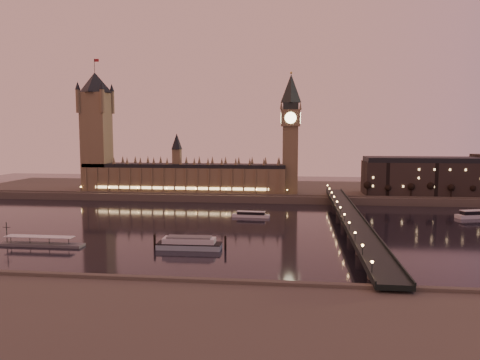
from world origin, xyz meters
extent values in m
plane|color=black|center=(0.00, 0.00, 0.00)|extent=(700.00, 700.00, 0.00)
cube|color=#423D35|center=(30.00, 165.00, 3.00)|extent=(560.00, 130.00, 6.00)
cube|color=#423D35|center=(30.00, -175.00, 3.00)|extent=(560.00, 110.00, 6.00)
cube|color=brown|center=(-40.00, 121.00, 17.00)|extent=(180.00, 26.00, 22.00)
cube|color=black|center=(-40.00, 121.00, 29.60)|extent=(180.00, 22.00, 3.20)
cube|color=#FFCC7F|center=(-40.00, 107.50, 11.00)|extent=(153.00, 0.25, 2.20)
cube|color=brown|center=(-120.00, 121.00, 50.00)|extent=(22.00, 22.00, 88.00)
cone|color=black|center=(-120.00, 121.00, 103.00)|extent=(31.68, 31.68, 18.00)
cylinder|color=black|center=(-120.00, 121.00, 118.00)|extent=(0.44, 0.44, 12.00)
cube|color=maroon|center=(-117.80, 121.00, 122.50)|extent=(4.00, 0.15, 2.50)
cube|color=brown|center=(54.00, 121.00, 35.00)|extent=(13.00, 13.00, 58.00)
cube|color=brown|center=(54.00, 121.00, 71.00)|extent=(16.00, 16.00, 14.00)
cylinder|color=#FFEAA5|center=(54.00, 112.82, 71.00)|extent=(9.60, 0.35, 9.60)
cylinder|color=#FFEAA5|center=(45.82, 121.00, 71.00)|extent=(0.35, 9.60, 9.60)
cube|color=black|center=(54.00, 121.00, 81.00)|extent=(13.00, 13.00, 6.00)
cone|color=black|center=(54.00, 121.00, 96.00)|extent=(17.68, 17.68, 24.00)
sphere|color=gold|center=(54.00, 121.00, 109.00)|extent=(2.00, 2.00, 2.00)
cube|color=black|center=(92.00, 0.00, 8.00)|extent=(13.00, 260.00, 2.00)
cube|color=black|center=(85.70, 0.00, 9.50)|extent=(0.60, 260.00, 1.00)
cube|color=black|center=(98.30, 0.00, 9.50)|extent=(0.60, 260.00, 1.00)
cube|color=black|center=(172.00, 127.00, 20.00)|extent=(110.00, 36.00, 28.00)
cube|color=black|center=(172.00, 127.00, 36.00)|extent=(108.00, 34.00, 4.00)
cylinder|color=black|center=(116.92, 109.00, 10.12)|extent=(0.70, 0.70, 8.24)
sphere|color=black|center=(116.92, 109.00, 14.42)|extent=(5.49, 5.49, 5.49)
cylinder|color=black|center=(133.73, 109.00, 10.12)|extent=(0.70, 0.70, 8.24)
sphere|color=black|center=(133.73, 109.00, 14.42)|extent=(5.49, 5.49, 5.49)
cylinder|color=black|center=(150.55, 109.00, 10.12)|extent=(0.70, 0.70, 8.24)
sphere|color=black|center=(150.55, 109.00, 14.42)|extent=(5.49, 5.49, 5.49)
cylinder|color=black|center=(167.36, 109.00, 10.12)|extent=(0.70, 0.70, 8.24)
sphere|color=black|center=(167.36, 109.00, 14.42)|extent=(5.49, 5.49, 5.49)
cylinder|color=black|center=(184.17, 109.00, 10.12)|extent=(0.70, 0.70, 8.24)
sphere|color=black|center=(184.17, 109.00, 14.42)|extent=(5.49, 5.49, 5.49)
cylinder|color=black|center=(200.98, 109.00, 10.12)|extent=(0.70, 0.70, 8.24)
sphere|color=black|center=(200.98, 109.00, 14.42)|extent=(5.49, 5.49, 5.49)
cube|color=silver|center=(28.32, 36.48, 0.95)|extent=(26.26, 7.00, 1.91)
cube|color=black|center=(28.32, 36.48, 2.86)|extent=(19.46, 5.63, 1.91)
cube|color=silver|center=(28.32, 36.48, 3.99)|extent=(19.99, 5.88, 0.35)
cube|color=silver|center=(182.37, 52.44, 1.24)|extent=(28.04, 15.08, 2.48)
cube|color=black|center=(182.37, 52.44, 3.72)|extent=(20.92, 11.72, 2.48)
cube|color=silver|center=(182.37, 52.44, 5.19)|extent=(21.53, 12.16, 0.45)
cube|color=#8FA9B6|center=(6.11, -56.45, 1.32)|extent=(32.61, 9.87, 2.63)
cube|color=black|center=(6.11, -56.45, 2.89)|extent=(32.61, 9.87, 0.51)
cube|color=silver|center=(6.11, -56.45, 4.46)|extent=(26.51, 8.72, 2.63)
cube|color=#595B5E|center=(6.11, -56.45, 6.13)|extent=(22.44, 7.61, 0.71)
cylinder|color=black|center=(-12.11, -55.88, 3.44)|extent=(1.11, 1.11, 6.89)
cylinder|color=black|center=(24.33, -55.02, 3.44)|extent=(1.11, 1.11, 6.89)
cube|color=#595B5E|center=(-71.71, -59.12, 0.64)|extent=(44.73, 7.46, 1.28)
cube|color=silver|center=(-72.77, -59.12, 4.85)|extent=(36.21, 6.39, 0.32)
cylinder|color=black|center=(-90.88, -59.12, 6.60)|extent=(0.43, 0.43, 10.65)
cylinder|color=black|center=(-90.88, -59.12, 9.27)|extent=(4.26, 0.26, 0.26)
camera|label=1|loc=(59.50, -283.11, 58.43)|focal=35.00mm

